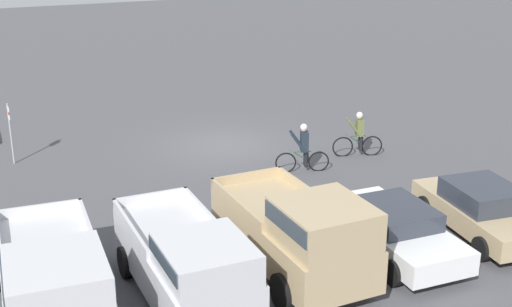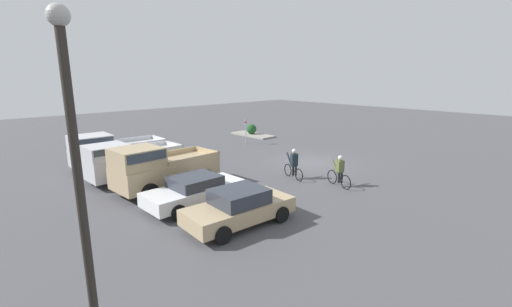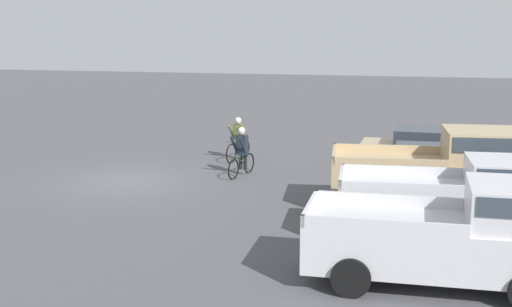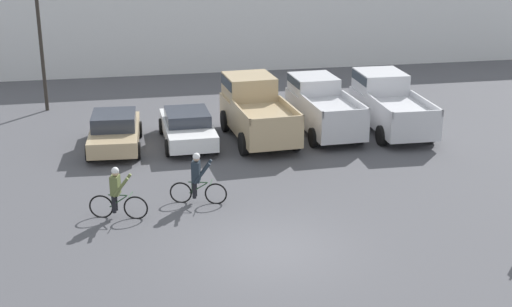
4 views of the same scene
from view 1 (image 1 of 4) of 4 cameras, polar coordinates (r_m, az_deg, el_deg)
name	(u,v)px [view 1 (image 1 of 4)]	position (r m, az deg, el deg)	size (l,w,h in m)	color
ground_plane	(223,145)	(26.30, -2.65, 0.68)	(80.00, 80.00, 0.00)	#4C4C51
sedan_0	(481,209)	(20.12, 17.59, -4.26)	(2.19, 4.35, 1.40)	tan
sedan_1	(394,228)	(18.50, 10.98, -5.91)	(2.03, 4.45, 1.31)	white
pickup_truck_0	(300,232)	(16.84, 3.50, -6.26)	(2.52, 5.20, 2.31)	tan
pickup_truck_1	(188,263)	(15.77, -5.47, -8.70)	(2.27, 5.06, 2.08)	silver
pickup_truck_2	(54,282)	(15.47, -15.88, -9.83)	(2.34, 5.35, 2.18)	silver
cyclist_0	(303,148)	(23.50, 3.79, 0.45)	(1.75, 0.62, 1.68)	black
cyclist_1	(358,134)	(25.18, 8.20, 1.53)	(1.73, 0.61, 1.64)	black
fire_lane_sign	(10,127)	(25.42, -19.08, 1.98)	(0.06, 0.30, 2.13)	#9E9EA3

